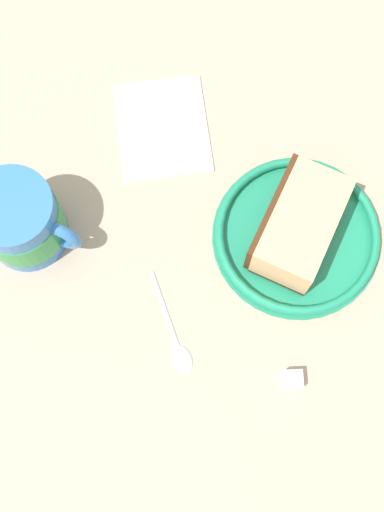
# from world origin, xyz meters

# --- Properties ---
(ground_plane) EXTENTS (1.27, 1.27, 0.04)m
(ground_plane) POSITION_xyz_m (0.00, 0.00, -0.02)
(ground_plane) COLOR tan
(small_plate) EXTENTS (0.18, 0.18, 0.02)m
(small_plate) POSITION_xyz_m (-0.11, 0.04, 0.01)
(small_plate) COLOR #1E8C66
(small_plate) RESTS_ON ground_plane
(cake_slice) EXTENTS (0.13, 0.13, 0.06)m
(cake_slice) POSITION_xyz_m (-0.10, 0.03, 0.04)
(cake_slice) COLOR #472814
(cake_slice) RESTS_ON small_plate
(tea_mug) EXTENTS (0.10, 0.09, 0.09)m
(tea_mug) POSITION_xyz_m (0.17, -0.04, 0.04)
(tea_mug) COLOR #3372BF
(tea_mug) RESTS_ON ground_plane
(teaspoon) EXTENTS (0.02, 0.11, 0.01)m
(teaspoon) POSITION_xyz_m (0.05, 0.12, 0.00)
(teaspoon) COLOR silver
(teaspoon) RESTS_ON ground_plane
(folded_napkin) EXTENTS (0.11, 0.13, 0.01)m
(folded_napkin) POSITION_xyz_m (-0.00, -0.13, 0.00)
(folded_napkin) COLOR white
(folded_napkin) RESTS_ON ground_plane
(sugar_cube) EXTENTS (0.02, 0.02, 0.02)m
(sugar_cube) POSITION_xyz_m (-0.06, 0.18, 0.01)
(sugar_cube) COLOR white
(sugar_cube) RESTS_ON ground_plane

